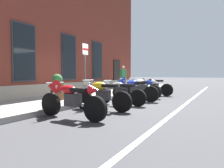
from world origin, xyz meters
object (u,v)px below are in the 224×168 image
at_px(motorcycle_grey_naked, 120,93).
at_px(motorcycle_blue_sport, 133,88).
at_px(motorcycle_white_sport, 141,86).
at_px(barrel_planter, 57,88).
at_px(motorcycle_yellow_naked, 102,95).
at_px(motorcycle_black_naked, 153,87).
at_px(parking_sign, 85,63).
at_px(motorcycle_red_sport, 69,98).
at_px(pedestrian_striped_shirt, 123,76).

bearing_deg(motorcycle_grey_naked, motorcycle_blue_sport, 0.94).
distance_m(motorcycle_white_sport, barrel_planter, 4.16).
height_order(motorcycle_yellow_naked, motorcycle_black_naked, motorcycle_black_naked).
bearing_deg(parking_sign, barrel_planter, 135.01).
relative_size(motorcycle_yellow_naked, motorcycle_blue_sport, 0.96).
bearing_deg(barrel_planter, parking_sign, -44.99).
relative_size(motorcycle_blue_sport, parking_sign, 0.95).
bearing_deg(motorcycle_yellow_naked, motorcycle_white_sport, 2.64).
relative_size(motorcycle_grey_naked, motorcycle_blue_sport, 0.95).
bearing_deg(motorcycle_red_sport, parking_sign, 27.25).
xyz_separation_m(motorcycle_red_sport, pedestrian_striped_shirt, (9.19, 2.70, 0.49)).
distance_m(motorcycle_red_sport, motorcycle_white_sport, 5.52).
relative_size(motorcycle_red_sport, parking_sign, 0.96).
distance_m(motorcycle_grey_naked, barrel_planter, 2.48).
bearing_deg(barrel_planter, motorcycle_red_sport, -131.75).
xyz_separation_m(motorcycle_white_sport, motorcycle_black_naked, (1.35, -0.23, -0.07)).
height_order(motorcycle_red_sport, motorcycle_black_naked, motorcycle_red_sport).
bearing_deg(motorcycle_white_sport, motorcycle_grey_naked, -175.92).
xyz_separation_m(motorcycle_black_naked, parking_sign, (-4.14, 1.60, 1.14)).
bearing_deg(motorcycle_blue_sport, motorcycle_white_sport, 7.10).
bearing_deg(motorcycle_yellow_naked, motorcycle_grey_naked, -0.40).
xyz_separation_m(motorcycle_red_sport, barrel_planter, (1.96, 2.19, 0.06)).
bearing_deg(barrel_planter, motorcycle_yellow_naked, -102.69).
height_order(motorcycle_grey_naked, motorcycle_blue_sport, motorcycle_blue_sport).
xyz_separation_m(motorcycle_yellow_naked, pedestrian_striped_shirt, (7.76, 2.84, 0.55)).
bearing_deg(motorcycle_red_sport, motorcycle_yellow_naked, -5.76).
distance_m(pedestrian_striped_shirt, parking_sign, 6.61).
distance_m(motorcycle_grey_naked, pedestrian_striped_shirt, 7.07).
relative_size(motorcycle_white_sport, motorcycle_black_naked, 0.98).
bearing_deg(parking_sign, motorcycle_black_naked, -21.12).
distance_m(motorcycle_yellow_naked, pedestrian_striped_shirt, 8.28).
height_order(motorcycle_blue_sport, parking_sign, parking_sign).
height_order(motorcycle_red_sport, parking_sign, parking_sign).
bearing_deg(pedestrian_striped_shirt, motorcycle_yellow_naked, -159.88).
height_order(motorcycle_yellow_naked, parking_sign, parking_sign).
relative_size(pedestrian_striped_shirt, parking_sign, 0.70).
distance_m(motorcycle_yellow_naked, motorcycle_black_naked, 5.45).
bearing_deg(motorcycle_white_sport, motorcycle_red_sport, -179.54).
relative_size(motorcycle_grey_naked, parking_sign, 0.90).
height_order(pedestrian_striped_shirt, parking_sign, parking_sign).
xyz_separation_m(motorcycle_red_sport, motorcycle_black_naked, (6.88, -0.19, -0.06)).
bearing_deg(motorcycle_red_sport, motorcycle_grey_naked, -3.20).
relative_size(motorcycle_red_sport, motorcycle_white_sport, 1.04).
bearing_deg(motorcycle_grey_naked, barrel_planter, 108.54).
bearing_deg(motorcycle_black_naked, motorcycle_blue_sport, 178.81).
bearing_deg(motorcycle_blue_sport, barrel_planter, 132.86).
bearing_deg(motorcycle_red_sport, motorcycle_white_sport, 0.46).
bearing_deg(motorcycle_blue_sport, motorcycle_black_naked, -1.19).
height_order(motorcycle_red_sport, motorcycle_blue_sport, motorcycle_blue_sport).
distance_m(motorcycle_red_sport, motorcycle_grey_naked, 2.75).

